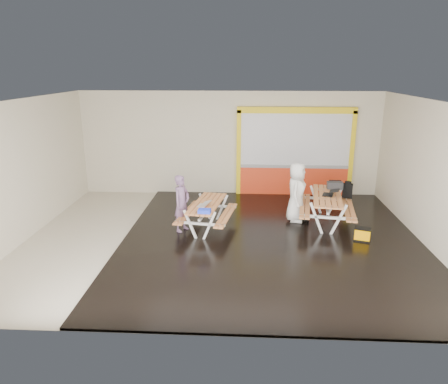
# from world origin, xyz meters

# --- Properties ---
(room) EXTENTS (10.02, 8.02, 3.52)m
(room) POSITION_xyz_m (0.00, 0.00, 1.75)
(room) COLOR beige
(room) RESTS_ON ground
(deck) EXTENTS (7.50, 7.98, 0.05)m
(deck) POSITION_xyz_m (1.25, 0.00, 0.03)
(deck) COLOR black
(deck) RESTS_ON room
(kiosk) EXTENTS (3.88, 0.16, 3.00)m
(kiosk) POSITION_xyz_m (2.20, 3.93, 1.44)
(kiosk) COLOR red
(kiosk) RESTS_ON room
(picnic_table_left) EXTENTS (1.59, 2.10, 0.77)m
(picnic_table_left) POSITION_xyz_m (-0.44, 0.63, 0.59)
(picnic_table_left) COLOR #CD834D
(picnic_table_left) RESTS_ON deck
(picnic_table_right) EXTENTS (1.75, 2.34, 0.86)m
(picnic_table_right) POSITION_xyz_m (2.84, 1.22, 0.65)
(picnic_table_right) COLOR #CD834D
(picnic_table_right) RESTS_ON deck
(person_left) EXTENTS (0.58, 0.66, 1.52)m
(person_left) POSITION_xyz_m (-1.09, 0.46, 0.81)
(person_left) COLOR slate
(person_left) RESTS_ON deck
(person_right) EXTENTS (0.71, 0.92, 1.67)m
(person_right) POSITION_xyz_m (2.00, 1.33, 0.90)
(person_right) COLOR white
(person_right) RESTS_ON deck
(laptop_left) EXTENTS (0.39, 0.37, 0.14)m
(laptop_left) POSITION_xyz_m (-0.49, 0.38, 0.82)
(laptop_left) COLOR silver
(laptop_left) RESTS_ON picnic_table_left
(laptop_right) EXTENTS (0.52, 0.49, 0.18)m
(laptop_right) POSITION_xyz_m (2.91, 1.23, 0.91)
(laptop_right) COLOR black
(laptop_right) RESTS_ON picnic_table_right
(blue_pouch) EXTENTS (0.32, 0.24, 0.09)m
(blue_pouch) POSITION_xyz_m (-0.43, -0.14, 0.81)
(blue_pouch) COLOR blue
(blue_pouch) RESTS_ON picnic_table_left
(toolbox) EXTENTS (0.46, 0.25, 0.26)m
(toolbox) POSITION_xyz_m (3.16, 1.89, 0.96)
(toolbox) COLOR black
(toolbox) RESTS_ON picnic_table_right
(backpack) EXTENTS (0.32, 0.25, 0.48)m
(backpack) POSITION_xyz_m (3.58, 2.05, 0.78)
(backpack) COLOR black
(backpack) RESTS_ON picnic_table_right
(dark_case) EXTENTS (0.45, 0.38, 0.14)m
(dark_case) POSITION_xyz_m (2.17, 1.42, 0.12)
(dark_case) COLOR black
(dark_case) RESTS_ON deck
(fluke_bag) EXTENTS (0.45, 0.37, 0.34)m
(fluke_bag) POSITION_xyz_m (3.53, 0.01, 0.21)
(fluke_bag) COLOR black
(fluke_bag) RESTS_ON deck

